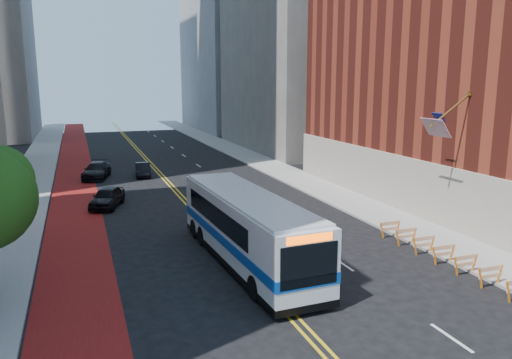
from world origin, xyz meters
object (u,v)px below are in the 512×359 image
object	(u,v)px
car_c	(97,170)
transit_bus	(246,227)
car_b	(143,170)
car_a	(107,197)

from	to	relation	value
car_c	transit_bus	bearing A→B (deg)	-63.15
transit_bus	car_b	xyz separation A→B (m)	(-1.99, 25.83, -1.24)
transit_bus	car_b	bearing A→B (deg)	91.67
car_a	car_c	size ratio (longest dim) A/B	0.84
transit_bus	car_a	world-z (taller)	transit_bus
car_b	car_c	bearing A→B (deg)	178.06
transit_bus	car_c	xyz separation A→B (m)	(-6.30, 26.32, -1.13)
car_a	car_b	bearing A→B (deg)	91.23
car_a	car_c	distance (m)	11.95
car_b	car_c	xyz separation A→B (m)	(-4.30, 0.49, 0.11)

